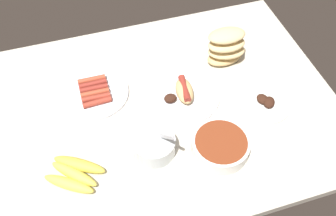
% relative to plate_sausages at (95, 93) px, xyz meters
% --- Properties ---
extents(ground_plane, '(1.20, 0.90, 0.03)m').
position_rel_plate_sausages_xyz_m(ground_plane, '(0.22, -0.12, -0.02)').
color(ground_plane, beige).
extents(plate_sausages, '(0.24, 0.24, 0.03)m').
position_rel_plate_sausages_xyz_m(plate_sausages, '(0.00, 0.00, 0.00)').
color(plate_sausages, white).
rests_on(plate_sausages, ground_plane).
extents(plate_hotdog_assembled, '(0.25, 0.25, 0.06)m').
position_rel_plate_sausages_xyz_m(plate_hotdog_assembled, '(0.30, -0.10, 0.01)').
color(plate_hotdog_assembled, white).
rests_on(plate_hotdog_assembled, ground_plane).
extents(bowl_coleslaw, '(0.14, 0.14, 0.15)m').
position_rel_plate_sausages_xyz_m(bowl_coleslaw, '(0.14, -0.29, 0.03)').
color(bowl_coleslaw, silver).
rests_on(bowl_coleslaw, ground_plane).
extents(plate_grilled_meat, '(0.18, 0.18, 0.04)m').
position_rel_plate_sausages_xyz_m(plate_grilled_meat, '(0.55, -0.22, -0.00)').
color(plate_grilled_meat, white).
rests_on(plate_grilled_meat, ground_plane).
extents(bread_stack, '(0.15, 0.11, 0.14)m').
position_rel_plate_sausages_xyz_m(bread_stack, '(0.50, 0.02, 0.06)').
color(bread_stack, tan).
rests_on(bread_stack, ground_plane).
extents(bowl_chili, '(0.18, 0.18, 0.05)m').
position_rel_plate_sausages_xyz_m(bowl_chili, '(0.33, -0.35, 0.02)').
color(bowl_chili, white).
rests_on(bowl_chili, ground_plane).
extents(banana_bunch, '(0.20, 0.18, 0.03)m').
position_rel_plate_sausages_xyz_m(banana_bunch, '(-0.12, -0.30, 0.01)').
color(banana_bunch, gold).
rests_on(banana_bunch, ground_plane).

